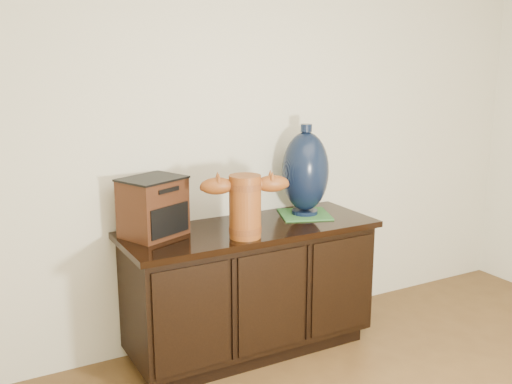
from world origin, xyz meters
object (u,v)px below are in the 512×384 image
tv_radio (153,207)px  lamp_base (305,172)px  spray_can (252,203)px  sideboard (250,288)px  terracotta_vessel (245,203)px

tv_radio → lamp_base: 0.94m
spray_can → sideboard: bearing=-121.8°
spray_can → terracotta_vessel: bearing=-123.7°
sideboard → spray_can: 0.49m
sideboard → terracotta_vessel: 0.59m
sideboard → tv_radio: bearing=169.2°
sideboard → terracotta_vessel: terracotta_vessel is taller
terracotta_vessel → lamp_base: 0.57m
sideboard → spray_can: size_ratio=7.51×
lamp_base → tv_radio: bearing=177.4°
tv_radio → spray_can: bearing=-19.8°
terracotta_vessel → sideboard: bearing=72.0°
lamp_base → sideboard: bearing=-171.8°
lamp_base → spray_can: lamp_base is taller
lamp_base → spray_can: 0.37m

